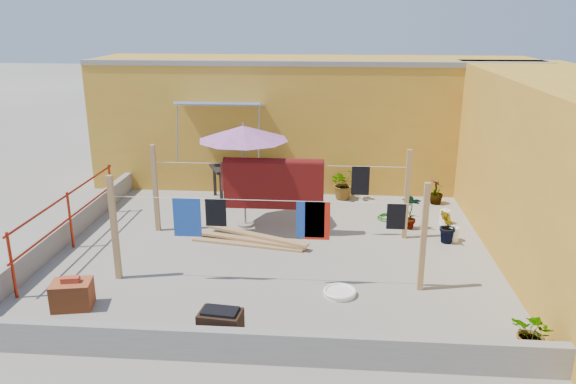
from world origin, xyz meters
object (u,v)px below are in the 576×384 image
Objects in this scene: patio_umbrella at (243,134)px; brick_stack at (72,294)px; water_jug_b at (453,234)px; water_jug_a at (445,217)px; plant_back_a at (344,183)px; brazier at (221,327)px; white_basin at (340,292)px; outdoor_table at (247,168)px; green_hose at (388,217)px.

brick_stack is (-2.07, -3.62, -1.75)m from patio_umbrella.
patio_umbrella is 6.83× the size of water_jug_b.
water_jug_a is 0.45× the size of plant_back_a.
water_jug_b is at bearing -49.63° from plant_back_a.
white_basin is at bearing 43.01° from brazier.
patio_umbrella is 3.37× the size of brick_stack.
outdoor_table is 5.93m from brick_stack.
white_basin is at bearing 10.14° from brick_stack.
patio_umbrella reaches higher than outdoor_table.
brick_stack is 7.01m from water_jug_b.
water_jug_b is at bearing 45.60° from brazier.
green_hose is 0.63× the size of plant_back_a.
brazier reaches higher than brick_stack.
outdoor_table is 3.61m from green_hose.
water_jug_b reaches higher than green_hose.
patio_umbrella is at bearing 124.03° from white_basin.
patio_umbrella is at bearing 94.56° from brazier.
brazier is 1.14× the size of white_basin.
water_jug_b is (3.84, 3.92, -0.11)m from brazier.
patio_umbrella is at bearing 173.44° from water_jug_b.
water_jug_a is (4.44, -1.53, -0.56)m from outdoor_table.
brazier is 5.48m from water_jug_b.
brick_stack is (-1.83, -5.62, -0.50)m from outdoor_table.
white_basin is 3.72m from green_hose.
brazier is at bearing -136.99° from white_basin.
green_hose is at bearing 73.24° from white_basin.
brazier is at bearing -105.10° from plant_back_a.
green_hose is at bearing 170.51° from water_jug_a.
green_hose is (-1.16, 0.19, -0.12)m from water_jug_a.
water_jug_a is 2.62m from plant_back_a.
white_basin is at bearing -65.78° from outdoor_table.
white_basin reaches higher than green_hose.
patio_umbrella is 3.66m from green_hose.
white_basin is 0.70× the size of plant_back_a.
outdoor_table reaches higher than green_hose.
brick_stack is at bearing -140.01° from green_hose.
patio_umbrella is at bearing -136.09° from plant_back_a.
brick_stack is 1.90× the size of water_jug_a.
white_basin is (4.03, 0.72, -0.17)m from brick_stack.
green_hose is at bearing 12.29° from patio_umbrella.
plant_back_a is at bearing 125.43° from green_hose.
brick_stack reaches higher than water_jug_b.
outdoor_table is 3.14× the size of brazier.
outdoor_table reaches higher than brick_stack.
water_jug_a is 0.95m from water_jug_b.
patio_umbrella is 2.37m from outdoor_table.
patio_umbrella is 6.39× the size of water_jug_a.
water_jug_a is 1.07× the size of water_jug_b.
brick_stack is 2.03× the size of water_jug_b.
brazier is 1.25× the size of green_hose.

